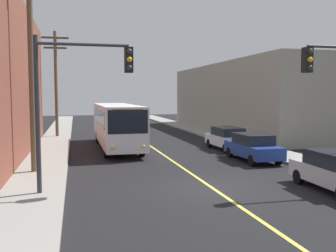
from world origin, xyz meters
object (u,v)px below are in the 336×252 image
(city_bus, at_px, (116,124))
(parked_car_blue, at_px, (253,147))
(parked_car_white, at_px, (228,138))
(traffic_signal_left_corner, at_px, (78,85))
(utility_pole_near, at_px, (30,38))
(utility_pole_mid, at_px, (56,79))

(city_bus, bearing_deg, parked_car_blue, -45.53)
(parked_car_white, xyz_separation_m, traffic_signal_left_corner, (-10.40, -10.07, 3.46))
(utility_pole_near, bearing_deg, utility_pole_mid, 88.74)
(parked_car_white, bearing_deg, utility_pole_near, -155.84)
(parked_car_white, bearing_deg, parked_car_blue, -94.11)
(city_bus, distance_m, utility_pole_near, 10.87)
(parked_car_white, bearing_deg, city_bus, 160.14)
(parked_car_white, bearing_deg, traffic_signal_left_corner, -135.91)
(traffic_signal_left_corner, bearing_deg, utility_pole_mid, 94.86)
(utility_pole_near, relative_size, traffic_signal_left_corner, 1.99)
(parked_car_blue, distance_m, utility_pole_near, 13.57)
(parked_car_white, xyz_separation_m, utility_pole_near, (-12.56, -5.64, 5.81))
(utility_pole_mid, bearing_deg, city_bus, -61.21)
(city_bus, relative_size, utility_pole_mid, 1.28)
(city_bus, bearing_deg, utility_pole_mid, 118.79)
(parked_car_blue, relative_size, utility_pole_near, 0.37)
(utility_pole_mid, xyz_separation_m, traffic_signal_left_corner, (1.80, -21.15, -1.09))
(city_bus, xyz_separation_m, parked_car_white, (7.62, -2.75, -0.98))
(parked_car_white, distance_m, utility_pole_mid, 17.09)
(parked_car_white, relative_size, traffic_signal_left_corner, 0.74)
(utility_pole_near, xyz_separation_m, traffic_signal_left_corner, (2.17, -4.44, -2.35))
(utility_pole_mid, bearing_deg, parked_car_blue, -53.01)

